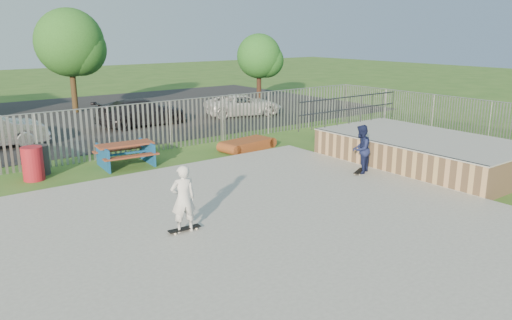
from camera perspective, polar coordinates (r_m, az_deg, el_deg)
ground at (r=11.92m, az=-4.68°, el=-9.08°), size 120.00×120.00×0.00m
concrete_slab at (r=11.89m, az=-4.68°, el=-8.75°), size 15.00×12.00×0.15m
quarter_pipe at (r=18.92m, az=18.40°, el=0.96°), size 5.50×7.05×2.19m
fence at (r=15.87m, az=-10.66°, el=0.58°), size 26.04×16.02×2.00m
picnic_table at (r=18.68m, az=-14.68°, el=0.64°), size 2.10×1.78×0.83m
funbox at (r=20.57m, az=-1.00°, el=1.76°), size 2.18×1.30×0.41m
trash_bin_red at (r=17.85m, az=-24.15°, el=-0.38°), size 0.67×0.67×1.12m
trash_bin_grey at (r=18.48m, az=-23.46°, el=0.01°), size 0.61×0.61×1.01m
parking_lot at (r=29.23m, az=-25.28°, el=3.81°), size 40.00×18.00×0.02m
car_dark at (r=26.37m, az=-12.89°, el=5.36°), size 4.80×2.07×1.38m
car_white at (r=28.76m, az=-1.47°, el=6.31°), size 4.79×3.16×1.22m
tree_mid at (r=31.55m, az=-20.54°, el=12.44°), size 3.93×3.93×6.06m
tree_right at (r=34.28m, az=0.34°, el=11.77°), size 2.98×2.98×4.59m
skateboard_a at (r=17.07m, az=11.76°, el=-1.31°), size 0.81×0.52×0.08m
skateboard_b at (r=12.09m, az=-8.18°, el=-7.88°), size 0.81×0.24×0.08m
skater_navy at (r=16.88m, az=11.89°, el=1.22°), size 0.98×0.89×1.63m
skater_white at (r=11.81m, az=-8.32°, el=-4.40°), size 0.67×0.51×1.63m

